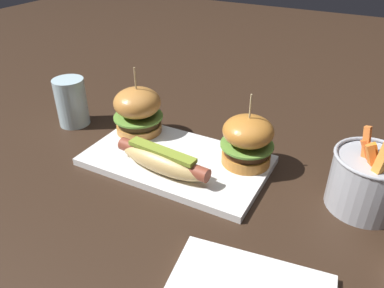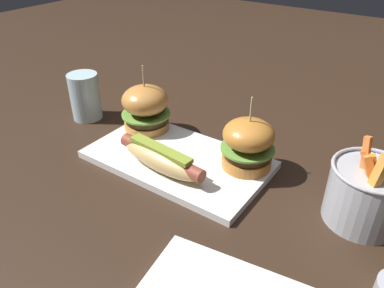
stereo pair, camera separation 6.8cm
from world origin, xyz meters
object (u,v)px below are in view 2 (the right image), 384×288
at_px(water_glass, 85,96).
at_px(platter_main, 177,159).
at_px(slider_left, 146,107).
at_px(fries_bucket, 367,193).
at_px(slider_right, 248,144).
at_px(hot_dog, 160,158).

bearing_deg(water_glass, platter_main, -6.25).
bearing_deg(slider_left, fries_bucket, -1.85).
distance_m(slider_right, water_glass, 0.41).
relative_size(fries_bucket, water_glass, 1.30).
relative_size(platter_main, slider_right, 2.49).
height_order(hot_dog, fries_bucket, fries_bucket).
relative_size(hot_dog, water_glass, 1.79).
bearing_deg(slider_right, slider_left, 178.93).
height_order(slider_left, fries_bucket, slider_left).
bearing_deg(slider_left, slider_right, -1.07).
height_order(slider_right, fries_bucket, slider_right).
distance_m(slider_left, slider_right, 0.24).
bearing_deg(slider_right, water_glass, -177.62).
height_order(hot_dog, slider_left, slider_left).
relative_size(slider_left, fries_bucket, 1.01).
xyz_separation_m(platter_main, hot_dog, (-0.00, -0.05, 0.03)).
bearing_deg(platter_main, slider_right, 21.65).
relative_size(platter_main, fries_bucket, 2.46).
xyz_separation_m(platter_main, slider_left, (-0.12, 0.05, 0.06)).
bearing_deg(slider_right, fries_bucket, -2.77).
bearing_deg(hot_dog, slider_right, 38.03).
relative_size(slider_right, fries_bucket, 0.99).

